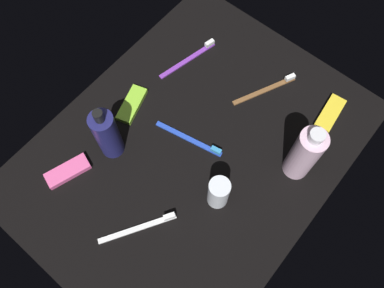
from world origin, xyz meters
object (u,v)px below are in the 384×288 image
lotion_bottle (107,134)px  deodorant_stick (218,193)px  snack_bar_lime (132,104)px  toothbrush_brown (268,88)px  toothbrush_blue (193,140)px  snack_bar_pink (68,171)px  snack_bar_yellow (330,114)px  toothbrush_white (142,226)px  bodywash_bottle (304,154)px  toothbrush_purple (191,57)px

lotion_bottle → deodorant_stick: size_ratio=1.82×
snack_bar_lime → lotion_bottle: bearing=3.5°
toothbrush_brown → snack_bar_lime: (26.04, -23.72, 0.14)cm
toothbrush_blue → toothbrush_brown: 24.40cm
snack_bar_pink → snack_bar_lime: (-22.72, -0.66, 0.00)cm
lotion_bottle → snack_bar_yellow: lotion_bottle is taller
deodorant_stick → snack_bar_yellow: (-35.14, 8.23, -4.22)cm
toothbrush_white → snack_bar_yellow: (-50.94, 17.05, 0.14)cm
toothbrush_blue → snack_bar_pink: (25.01, -17.46, 0.14)cm
bodywash_bottle → toothbrush_brown: bodywash_bottle is taller
bodywash_bottle → snack_bar_pink: (35.32, -40.59, -7.99)cm
deodorant_stick → toothbrush_blue: deodorant_stick is taller
deodorant_stick → toothbrush_purple: (-25.96, -29.56, -4.36)cm
toothbrush_blue → snack_bar_lime: size_ratio=1.72×
lotion_bottle → bodywash_bottle: size_ratio=0.95×
deodorant_stick → toothbrush_white: 18.61cm
toothbrush_white → snack_bar_lime: toothbrush_white is taller
deodorant_stick → toothbrush_blue: size_ratio=0.56×
toothbrush_brown → snack_bar_pink: bearing=-25.3°
toothbrush_blue → snack_bar_lime: bearing=-82.8°
toothbrush_brown → lotion_bottle: bearing=-27.3°
snack_bar_pink → toothbrush_purple: bearing=-163.8°
bodywash_bottle → toothbrush_white: size_ratio=1.19×
bodywash_bottle → toothbrush_white: bearing=-28.6°
toothbrush_brown → snack_bar_lime: 35.22cm
toothbrush_white → snack_bar_pink: toothbrush_white is taller
toothbrush_purple → toothbrush_brown: same height
snack_bar_yellow → toothbrush_white: bearing=-24.8°
toothbrush_purple → snack_bar_lime: bearing=-6.0°
toothbrush_blue → toothbrush_purple: bearing=-139.1°
bodywash_bottle → snack_bar_pink: bodywash_bottle is taller
bodywash_bottle → toothbrush_white: 39.18cm
bodywash_bottle → toothbrush_blue: bodywash_bottle is taller
toothbrush_white → toothbrush_purple: bearing=-153.6°
bodywash_bottle → toothbrush_purple: bearing=-101.7°
bodywash_bottle → toothbrush_blue: 26.60cm
lotion_bottle → snack_bar_yellow: 54.95cm
toothbrush_blue → snack_bar_pink: toothbrush_blue is taller
toothbrush_purple → snack_bar_pink: size_ratio=1.71×
bodywash_bottle → deodorant_stick: bearing=-28.0°
deodorant_stick → toothbrush_brown: (-31.31, -8.03, -4.36)cm
lotion_bottle → toothbrush_brown: (-37.44, 19.32, -7.29)cm
toothbrush_white → snack_bar_lime: (-21.07, -22.92, 0.14)cm
deodorant_stick → snack_bar_yellow: deodorant_stick is taller
deodorant_stick → snack_bar_pink: size_ratio=0.96×
bodywash_bottle → snack_bar_yellow: 19.08cm
toothbrush_white → deodorant_stick: bearing=150.8°
bodywash_bottle → snack_bar_lime: bodywash_bottle is taller
toothbrush_brown → snack_bar_pink: toothbrush_brown is taller
toothbrush_blue → toothbrush_white: bearing=11.6°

